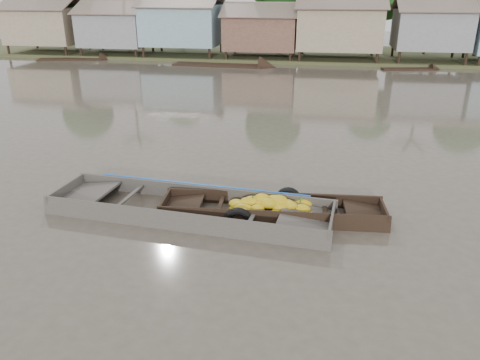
# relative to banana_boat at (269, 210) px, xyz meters

# --- Properties ---
(ground) EXTENTS (120.00, 120.00, 0.00)m
(ground) POSITION_rel_banana_boat_xyz_m (-0.23, -0.48, -0.17)
(ground) COLOR #50493D
(ground) RESTS_ON ground
(riverbank) EXTENTS (120.00, 12.47, 10.22)m
(riverbank) POSITION_rel_banana_boat_xyz_m (2.80, 31.38, 2.90)
(riverbank) COLOR #384723
(riverbank) RESTS_ON ground
(banana_boat) EXTENTS (5.96, 1.84, 0.80)m
(banana_boat) POSITION_rel_banana_boat_xyz_m (0.00, 0.00, 0.00)
(banana_boat) COLOR black
(banana_boat) RESTS_ON ground
(viewer_boat) EXTENTS (7.72, 2.64, 0.61)m
(viewer_boat) POSITION_rel_banana_boat_xyz_m (-2.05, -0.27, -0.11)
(viewer_boat) COLOR #433D39
(viewer_boat) RESTS_ON ground
(distant_boats) EXTENTS (48.71, 14.90, 0.35)m
(distant_boats) POSITION_rel_banana_boat_xyz_m (6.40, 23.83, -0.22)
(distant_boats) COLOR black
(distant_boats) RESTS_ON ground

